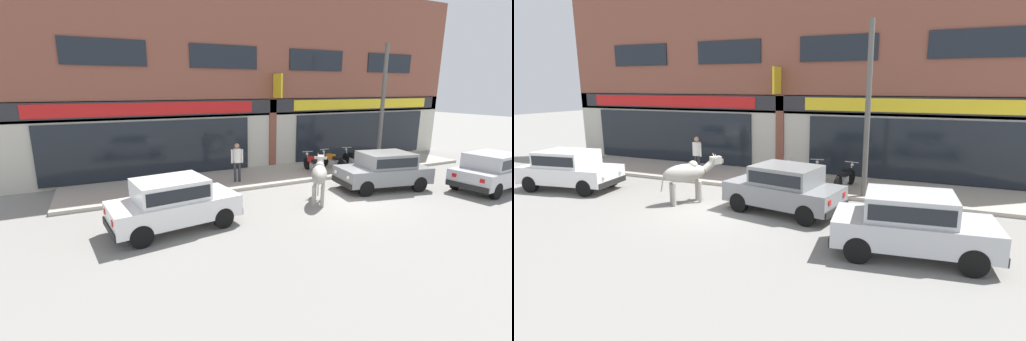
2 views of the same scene
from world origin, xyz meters
The scene contains 12 objects.
ground_plane centered at (0.00, 0.00, 0.00)m, with size 90.00×90.00×0.00m, color gray.
sidewalk centered at (0.00, 3.80, 0.07)m, with size 19.00×3.20×0.13m, color #A8A093.
shop_building centered at (0.00, 5.66, 4.15)m, with size 23.00×1.40×8.73m.
cow centered at (-1.05, -0.13, 1.01)m, with size 1.49×1.83×1.61m.
car_0 centered at (5.95, -1.70, 0.81)m, with size 3.73×1.97×1.46m.
car_1 centered at (2.20, 0.17, 0.81)m, with size 3.79×2.20×1.46m.
car_2 centered at (-6.12, -0.34, 0.81)m, with size 3.76×2.09×1.46m.
motorcycle_0 centered at (0.94, 3.18, 0.52)m, with size 0.58×1.81×0.88m.
motorcycle_1 centered at (2.19, 3.35, 0.52)m, with size 0.52×1.81×0.88m.
motorcycle_2 centered at (3.36, 3.33, 0.52)m, with size 0.61×1.80×0.88m.
pedestrian centered at (-2.80, 3.12, 1.11)m, with size 0.49×0.32×1.60m.
utility_pole centered at (4.19, 2.50, 2.99)m, with size 0.18×0.18×5.71m, color #595651.
Camera 2 is at (6.32, -10.77, 3.81)m, focal length 28.00 mm.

